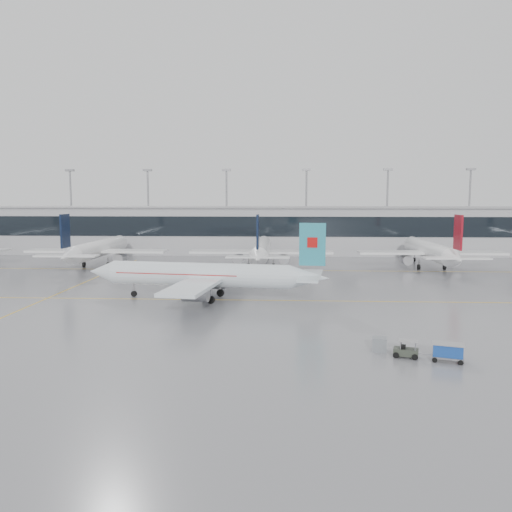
{
  "coord_description": "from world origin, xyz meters",
  "views": [
    {
      "loc": [
        4.17,
        -70.27,
        14.57
      ],
      "look_at": [
        0.0,
        12.0,
        5.0
      ],
      "focal_mm": 35.0,
      "sensor_mm": 36.0,
      "label": 1
    }
  ],
  "objects_px": {
    "air_canada_jet": "(207,275)",
    "baggage_cart": "(448,351)",
    "gse_unit": "(379,344)",
    "baggage_tug": "(406,351)"
  },
  "relations": [
    {
      "from": "air_canada_jet",
      "to": "baggage_cart",
      "type": "bearing_deg",
      "value": 142.27
    },
    {
      "from": "air_canada_jet",
      "to": "gse_unit",
      "type": "relative_size",
      "value": 26.6
    },
    {
      "from": "baggage_tug",
      "to": "air_canada_jet",
      "type": "bearing_deg",
      "value": 148.15
    },
    {
      "from": "air_canada_jet",
      "to": "gse_unit",
      "type": "xyz_separation_m",
      "value": [
        20.01,
        -23.44,
        -2.87
      ]
    },
    {
      "from": "baggage_tug",
      "to": "baggage_cart",
      "type": "height_order",
      "value": "baggage_cart"
    },
    {
      "from": "baggage_tug",
      "to": "baggage_cart",
      "type": "distance_m",
      "value": 3.62
    },
    {
      "from": "baggage_cart",
      "to": "gse_unit",
      "type": "relative_size",
      "value": 2.23
    },
    {
      "from": "gse_unit",
      "to": "baggage_tug",
      "type": "bearing_deg",
      "value": -28.06
    },
    {
      "from": "air_canada_jet",
      "to": "gse_unit",
      "type": "distance_m",
      "value": 30.96
    },
    {
      "from": "baggage_cart",
      "to": "gse_unit",
      "type": "bearing_deg",
      "value": 170.43
    }
  ]
}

